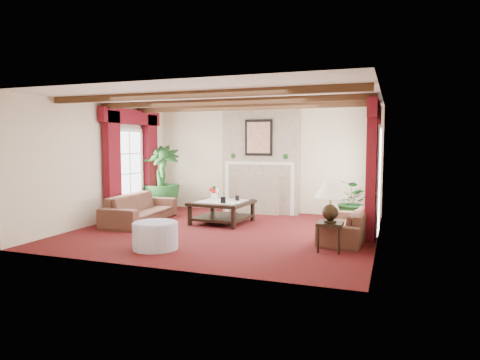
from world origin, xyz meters
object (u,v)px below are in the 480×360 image
at_px(sofa_left, 140,204).
at_px(ottoman, 155,236).
at_px(side_table, 330,237).
at_px(sofa_right, 347,219).
at_px(potted_palm, 161,193).
at_px(coffee_table, 222,212).

bearing_deg(sofa_left, ottoman, -146.02).
bearing_deg(side_table, sofa_right, 80.70).
bearing_deg(potted_palm, side_table, -29.85).
xyz_separation_m(sofa_left, potted_palm, (-0.37, 1.58, 0.06)).
bearing_deg(ottoman, sofa_left, 128.36).
distance_m(coffee_table, ottoman, 2.58).
xyz_separation_m(sofa_right, coffee_table, (-2.84, 0.67, -0.12)).
bearing_deg(coffee_table, potted_palm, 158.55).
distance_m(side_table, ottoman, 2.97).
bearing_deg(coffee_table, ottoman, -89.81).
distance_m(potted_palm, side_table, 5.59).
height_order(sofa_right, potted_palm, potted_palm).
xyz_separation_m(coffee_table, side_table, (2.66, -1.73, -0.00)).
distance_m(sofa_left, coffee_table, 1.89).
bearing_deg(sofa_right, potted_palm, -104.30).
relative_size(potted_palm, ottoman, 2.58).
height_order(sofa_left, side_table, sofa_left).
bearing_deg(potted_palm, sofa_left, -76.72).
height_order(potted_palm, side_table, potted_palm).
height_order(sofa_left, potted_palm, potted_palm).
distance_m(sofa_left, side_table, 4.63).
bearing_deg(coffee_table, sofa_right, -8.90).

